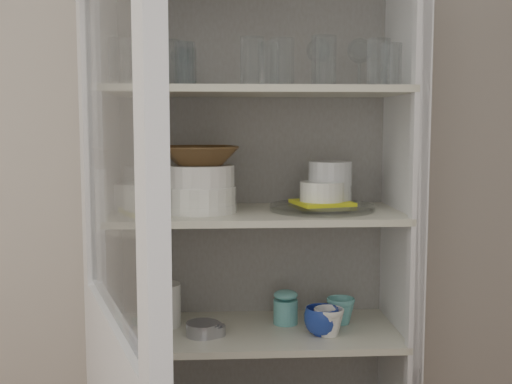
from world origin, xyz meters
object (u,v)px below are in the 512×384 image
(goblet_3, at_px, (359,62))
(mug_white, at_px, (329,322))
(plate_stack_front, at_px, (200,199))
(glass_platter, at_px, (322,207))
(goblet_2, at_px, (318,61))
(cream_bowl, at_px, (200,176))
(white_canister, at_px, (163,305))
(pantry_cabinet, at_px, (255,300))
(plate_stack_back, at_px, (137,195))
(yellow_trivet, at_px, (322,203))
(goblet_1, at_px, (181,66))
(mug_blue, at_px, (322,321))
(terracotta_bowl, at_px, (200,155))
(grey_bowl_stack, at_px, (330,185))
(measuring_cups, at_px, (203,329))
(goblet_0, at_px, (133,61))
(mug_teal, at_px, (341,311))
(teal_jar, at_px, (286,309))
(white_ramekin, at_px, (322,191))

(goblet_3, relative_size, mug_white, 1.93)
(plate_stack_front, xyz_separation_m, glass_platter, (0.40, 0.02, -0.03))
(goblet_2, distance_m, cream_bowl, 0.55)
(goblet_3, bearing_deg, white_canister, -176.01)
(pantry_cabinet, xyz_separation_m, plate_stack_front, (-0.18, -0.09, 0.36))
(mug_white, bearing_deg, plate_stack_back, 168.46)
(plate_stack_front, relative_size, yellow_trivet, 1.35)
(goblet_1, xyz_separation_m, glass_platter, (0.46, -0.09, -0.47))
(goblet_2, relative_size, mug_blue, 1.59)
(pantry_cabinet, xyz_separation_m, glass_platter, (0.22, -0.07, 0.33))
(terracotta_bowl, height_order, mug_blue, terracotta_bowl)
(plate_stack_back, distance_m, grey_bowl_stack, 0.66)
(glass_platter, xyz_separation_m, measuring_cups, (-0.40, -0.06, -0.39))
(goblet_3, bearing_deg, plate_stack_back, 177.83)
(terracotta_bowl, bearing_deg, goblet_3, 12.86)
(goblet_0, xyz_separation_m, mug_blue, (0.61, -0.16, -0.85))
(pantry_cabinet, xyz_separation_m, mug_teal, (0.29, -0.03, -0.03))
(goblet_0, bearing_deg, yellow_trivet, -7.90)
(plate_stack_front, xyz_separation_m, measuring_cups, (0.01, -0.04, -0.42))
(goblet_0, relative_size, plate_stack_front, 0.78)
(terracotta_bowl, height_order, glass_platter, terracotta_bowl)
(goblet_2, xyz_separation_m, plate_stack_front, (-0.40, -0.10, -0.45))
(pantry_cabinet, height_order, plate_stack_front, pantry_cabinet)
(goblet_3, bearing_deg, glass_platter, -143.44)
(plate_stack_front, bearing_deg, pantry_cabinet, 27.41)
(goblet_2, height_order, teal_jar, goblet_2)
(mug_teal, bearing_deg, pantry_cabinet, -177.81)
(goblet_3, bearing_deg, mug_teal, -135.71)
(mug_teal, relative_size, white_canister, 0.67)
(goblet_3, relative_size, teal_jar, 1.87)
(goblet_2, bearing_deg, white_ramekin, -86.87)
(goblet_2, height_order, yellow_trivet, goblet_2)
(white_ramekin, bearing_deg, mug_teal, 28.57)
(cream_bowl, xyz_separation_m, mug_teal, (0.48, 0.06, -0.47))
(white_canister, bearing_deg, plate_stack_front, -30.05)
(yellow_trivet, relative_size, mug_teal, 1.79)
(goblet_2, height_order, white_ramekin, goblet_2)
(mug_teal, relative_size, measuring_cups, 0.89)
(plate_stack_front, height_order, measuring_cups, plate_stack_front)
(plate_stack_back, xyz_separation_m, mug_blue, (0.62, -0.20, -0.40))
(terracotta_bowl, relative_size, yellow_trivet, 1.45)
(glass_platter, relative_size, yellow_trivet, 2.00)
(goblet_1, xyz_separation_m, cream_bowl, (0.06, -0.11, -0.36))
(goblet_2, bearing_deg, goblet_0, 179.40)
(cream_bowl, height_order, glass_platter, cream_bowl)
(goblet_1, xyz_separation_m, mug_teal, (0.54, -0.05, -0.83))
(glass_platter, relative_size, teal_jar, 3.43)
(pantry_cabinet, distance_m, yellow_trivet, 0.42)
(pantry_cabinet, xyz_separation_m, goblet_3, (0.36, 0.03, 0.82))
(yellow_trivet, relative_size, white_canister, 1.20)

